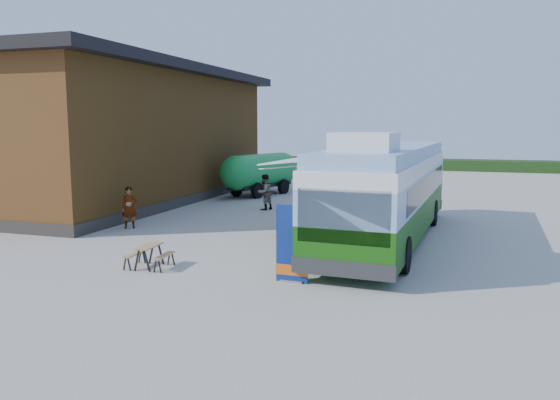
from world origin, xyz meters
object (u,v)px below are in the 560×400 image
(bus, at_px, (388,189))
(person_a, at_px, (129,208))
(picnic_table, at_px, (149,251))
(slurry_tanker, at_px, (260,171))
(banner, at_px, (292,251))
(person_b, at_px, (265,192))

(bus, distance_m, person_a, 10.56)
(picnic_table, bearing_deg, bus, 40.39)
(picnic_table, xyz_separation_m, person_a, (-4.18, 5.31, 0.36))
(picnic_table, xyz_separation_m, slurry_tanker, (-2.80, 17.31, 0.94))
(banner, relative_size, person_b, 1.18)
(slurry_tanker, bearing_deg, picnic_table, -63.90)
(picnic_table, relative_size, person_a, 0.73)
(person_a, bearing_deg, slurry_tanker, 53.37)
(slurry_tanker, bearing_deg, person_b, -50.92)
(person_a, height_order, slurry_tanker, slurry_tanker)
(picnic_table, bearing_deg, banner, -5.41)
(bus, bearing_deg, banner, -102.88)
(banner, distance_m, person_a, 10.26)
(picnic_table, bearing_deg, person_a, 124.46)
(banner, bearing_deg, bus, 77.12)
(picnic_table, distance_m, person_a, 6.77)
(person_b, bearing_deg, picnic_table, 27.38)
(person_a, xyz_separation_m, person_b, (3.63, 6.46, 0.03))
(person_b, bearing_deg, banner, 47.75)
(banner, xyz_separation_m, person_a, (-8.69, 5.45, 0.00))
(person_a, distance_m, person_b, 7.41)
(bus, relative_size, slurry_tanker, 2.00)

